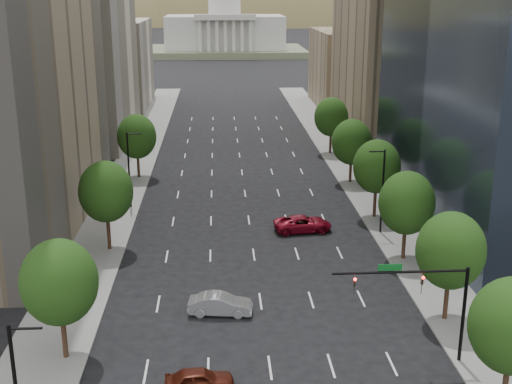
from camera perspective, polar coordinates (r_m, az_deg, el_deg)
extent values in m
cube|color=slate|center=(74.73, -12.59, -2.52)|extent=(6.00, 200.00, 0.15)
cube|color=slate|center=(76.06, 11.14, -2.08)|extent=(6.00, 200.00, 0.15)
cube|color=beige|center=(114.82, -14.62, 12.98)|extent=(14.00, 30.00, 35.00)
cube|color=beige|center=(147.96, -11.97, 10.64)|extent=(14.00, 26.00, 18.00)
cube|color=#8C7759|center=(113.51, 11.34, 11.89)|extent=(14.00, 30.00, 30.00)
cube|color=#8C7759|center=(146.24, 7.96, 10.38)|extent=(14.00, 26.00, 16.00)
cylinder|color=#382316|center=(44.77, 20.56, -14.63)|extent=(0.36, 0.36, 3.75)
cylinder|color=#382316|center=(53.66, 15.94, -8.54)|extent=(0.36, 0.36, 4.00)
ellipsoid|color=black|center=(52.19, 16.27, -4.81)|extent=(5.20, 5.20, 5.98)
cylinder|color=#382316|center=(64.17, 12.52, -4.03)|extent=(0.36, 0.36, 3.90)
ellipsoid|color=black|center=(62.97, 12.73, -0.91)|extent=(5.20, 5.20, 5.98)
cylinder|color=#382316|center=(75.09, 10.11, -0.69)|extent=(0.36, 0.36, 4.10)
ellipsoid|color=black|center=(74.02, 10.27, 2.16)|extent=(5.20, 5.20, 5.98)
cylinder|color=#382316|center=(88.25, 8.06, 1.98)|extent=(0.36, 0.36, 3.80)
ellipsoid|color=black|center=(87.40, 8.16, 4.25)|extent=(5.20, 5.20, 5.98)
cylinder|color=#382316|center=(103.50, 6.37, 4.34)|extent=(0.36, 0.36, 4.00)
ellipsoid|color=black|center=(102.74, 6.43, 6.39)|extent=(5.20, 5.20, 5.98)
cylinder|color=#382316|center=(48.47, -16.07, -11.45)|extent=(0.36, 0.36, 4.00)
ellipsoid|color=black|center=(46.84, -16.44, -7.39)|extent=(5.20, 5.20, 5.98)
cylinder|color=#382316|center=(66.39, -12.47, -3.19)|extent=(0.36, 0.36, 4.15)
ellipsoid|color=black|center=(65.17, -12.68, 0.03)|extent=(5.20, 5.20, 5.98)
cylinder|color=#382316|center=(91.03, -10.01, 2.41)|extent=(0.36, 0.36, 3.95)
ellipsoid|color=black|center=(90.18, -10.13, 4.69)|extent=(5.20, 5.20, 5.98)
cylinder|color=black|center=(69.62, 10.74, -0.02)|extent=(0.20, 0.20, 9.00)
cylinder|color=black|center=(68.31, 10.28, 3.41)|extent=(1.60, 0.14, 0.14)
cylinder|color=black|center=(34.79, -19.06, -10.95)|extent=(1.60, 0.14, 0.14)
cylinder|color=black|center=(77.86, -10.78, 1.80)|extent=(0.20, 0.20, 9.00)
cylinder|color=black|center=(76.76, -10.37, 4.91)|extent=(1.60, 0.14, 0.14)
cylinder|color=black|center=(47.65, 17.26, -10.05)|extent=(0.24, 0.24, 7.00)
cylinder|color=black|center=(44.90, 12.21, -6.69)|extent=(9.00, 0.18, 0.18)
imported|color=black|center=(45.53, 14.00, -7.23)|extent=(0.18, 0.22, 1.10)
imported|color=black|center=(44.43, 8.40, -7.51)|extent=(0.18, 0.22, 1.10)
sphere|color=#FF0C07|center=(45.30, 14.08, -7.09)|extent=(0.20, 0.20, 0.20)
sphere|color=#FF0C07|center=(44.19, 8.46, -7.37)|extent=(0.20, 0.20, 0.20)
cube|color=#0C591E|center=(44.58, 11.36, -6.32)|extent=(1.60, 0.06, 0.45)
cube|color=#596647|center=(260.59, -2.65, 11.90)|extent=(60.00, 40.00, 2.50)
cube|color=silver|center=(260.04, -2.68, 13.49)|extent=(44.00, 26.00, 12.00)
cube|color=silver|center=(245.75, -2.65, 14.68)|extent=(22.00, 4.00, 2.00)
cylinder|color=silver|center=(259.62, -2.71, 15.58)|extent=(12.00, 12.00, 7.00)
ellipsoid|color=brown|center=(588.56, -17.05, 10.68)|extent=(380.00, 342.00, 190.00)
ellipsoid|color=brown|center=(614.67, 0.74, 10.83)|extent=(440.00, 396.00, 240.00)
ellipsoid|color=brown|center=(686.22, 15.10, 11.50)|extent=(360.00, 324.00, 200.00)
imported|color=#43140B|center=(44.17, -4.85, -15.67)|extent=(4.56, 2.19, 1.50)
imported|color=#9E9FA3|center=(53.11, -3.06, -9.54)|extent=(5.19, 2.27, 1.66)
imported|color=maroon|center=(70.37, 4.01, -2.71)|extent=(6.34, 3.48, 1.68)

